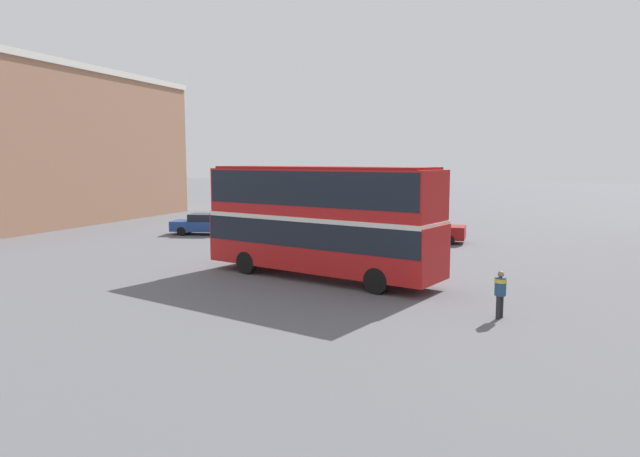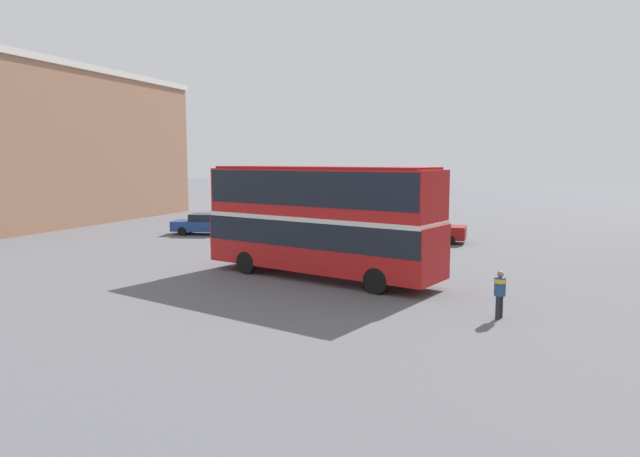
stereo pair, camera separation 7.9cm
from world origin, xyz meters
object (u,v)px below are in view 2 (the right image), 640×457
double_decker_bus (320,215)px  parked_car_kerb_far (428,230)px  pedestrian_foreground (500,290)px  parked_car_kerb_near (206,224)px

double_decker_bus → parked_car_kerb_far: size_ratio=2.43×
parked_car_kerb_far → double_decker_bus: bearing=-103.4°
pedestrian_foreground → parked_car_kerb_far: pedestrian_foreground is taller
parked_car_kerb_near → pedestrian_foreground: bearing=129.3°
pedestrian_foreground → parked_car_kerb_near: pedestrian_foreground is taller
parked_car_kerb_near → parked_car_kerb_far: size_ratio=1.04×
double_decker_bus → parked_car_kerb_near: (-12.60, 11.42, -2.06)m
pedestrian_foreground → parked_car_kerb_far: bearing=-52.5°
double_decker_bus → parked_car_kerb_near: double_decker_bus is taller
double_decker_bus → parked_car_kerb_near: bearing=153.6°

